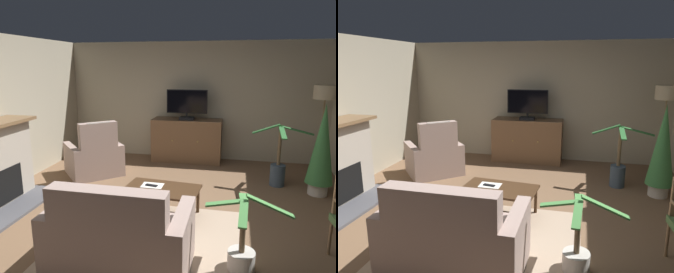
{
  "view_description": "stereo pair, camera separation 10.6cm",
  "coord_description": "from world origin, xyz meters",
  "views": [
    {
      "loc": [
        0.91,
        -3.88,
        2.08
      ],
      "look_at": [
        -0.01,
        0.44,
        1.08
      ],
      "focal_mm": 34.01,
      "sensor_mm": 36.0,
      "label": 1
    },
    {
      "loc": [
        1.02,
        -3.85,
        2.08
      ],
      "look_at": [
        -0.01,
        0.44,
        1.08
      ],
      "focal_mm": 34.01,
      "sensor_mm": 36.0,
      "label": 2
    }
  ],
  "objects": [
    {
      "name": "ground_plane",
      "position": [
        0.0,
        0.0,
        -0.02
      ],
      "size": [
        6.28,
        6.86,
        0.04
      ],
      "primitive_type": "cube",
      "color": "brown"
    },
    {
      "name": "wall_back",
      "position": [
        0.0,
        3.18,
        1.29
      ],
      "size": [
        6.28,
        0.1,
        2.58
      ],
      "primitive_type": "cube",
      "color": "#B2A88E",
      "rests_on": "ground_plane"
    },
    {
      "name": "rug_central",
      "position": [
        -0.03,
        -0.5,
        0.01
      ],
      "size": [
        2.22,
        1.91,
        0.01
      ],
      "primitive_type": "cube",
      "color": "tan",
      "rests_on": "ground_plane"
    },
    {
      "name": "tv_cabinet",
      "position": [
        -0.11,
        2.83,
        0.44
      ],
      "size": [
        1.49,
        0.58,
        0.93
      ],
      "color": "#4A3523",
      "rests_on": "ground_plane"
    },
    {
      "name": "television",
      "position": [
        -0.11,
        2.78,
        1.27
      ],
      "size": [
        0.86,
        0.2,
        0.64
      ],
      "color": "black",
      "rests_on": "tv_cabinet"
    },
    {
      "name": "coffee_table",
      "position": [
        -0.04,
        0.13,
        0.38
      ],
      "size": [
        1.07,
        0.69,
        0.42
      ],
      "color": "#422B19",
      "rests_on": "ground_plane"
    },
    {
      "name": "tv_remote",
      "position": [
        -0.19,
        0.17,
        0.43
      ],
      "size": [
        0.18,
        0.08,
        0.02
      ],
      "primitive_type": "cube",
      "rotation": [
        0.0,
        0.0,
        2.97
      ],
      "color": "black",
      "rests_on": "coffee_table"
    },
    {
      "name": "folded_newspaper",
      "position": [
        -0.19,
        0.19,
        0.42
      ],
      "size": [
        0.3,
        0.22,
        0.01
      ],
      "primitive_type": "cube",
      "rotation": [
        0.0,
        0.0,
        -0.01
      ],
      "color": "silver",
      "rests_on": "coffee_table"
    },
    {
      "name": "sofa_floral",
      "position": [
        -0.19,
        -1.13,
        0.34
      ],
      "size": [
        1.42,
        0.87,
        1.0
      ],
      "color": "#A3897F",
      "rests_on": "ground_plane"
    },
    {
      "name": "armchair_angled_to_table",
      "position": [
        -1.7,
        1.56,
        0.33
      ],
      "size": [
        1.3,
        1.29,
        1.09
      ],
      "color": "#A3897F",
      "rests_on": "ground_plane"
    },
    {
      "name": "potted_plant_tall_palm_by_window",
      "position": [
        1.68,
        1.69,
        0.31
      ],
      "size": [
        0.99,
        0.9,
        1.1
      ],
      "color": "#3D4C5B",
      "rests_on": "ground_plane"
    },
    {
      "name": "potted_plant_small_fern_corner",
      "position": [
        2.28,
        1.42,
        0.8
      ],
      "size": [
        0.42,
        0.42,
        1.5
      ],
      "color": "beige",
      "rests_on": "ground_plane"
    },
    {
      "name": "potted_plant_leafy_by_curtain",
      "position": [
        1.04,
        -0.86,
        0.21
      ],
      "size": [
        0.87,
        0.75,
        0.83
      ],
      "color": "beige",
      "rests_on": "ground_plane"
    },
    {
      "name": "cat",
      "position": [
        -1.36,
        0.24,
        0.09
      ],
      "size": [
        0.67,
        0.3,
        0.2
      ],
      "color": "#2D2D33",
      "rests_on": "ground_plane"
    },
    {
      "name": "floor_lamp",
      "position": [
        2.53,
        2.53,
        1.46
      ],
      "size": [
        0.42,
        0.42,
        1.71
      ],
      "color": "#4C4233",
      "rests_on": "ground_plane"
    }
  ]
}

